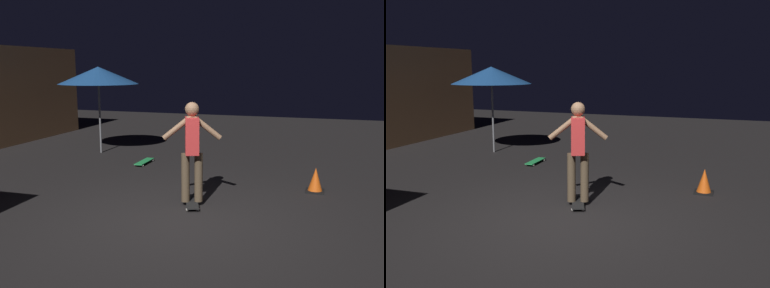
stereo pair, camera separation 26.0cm
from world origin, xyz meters
The scene contains 6 objects.
ground_plane centered at (0.00, 0.00, 0.00)m, with size 28.00×28.00×0.00m, color black.
patio_umbrella centered at (4.19, 3.75, 2.07)m, with size 2.10×2.10×2.30m.
skateboard_ridden centered at (0.74, 0.02, 0.06)m, with size 0.80×0.46×0.07m.
skateboard_spare centered at (3.32, 2.07, 0.06)m, with size 0.78×0.23×0.07m.
skater centered at (0.74, 0.02, 1.04)m, with size 0.43×0.95×1.67m.
traffic_cone centered at (2.19, -1.92, 0.21)m, with size 0.34×0.34×0.46m.
Camera 2 is at (-5.73, -2.39, 2.31)m, focal length 39.90 mm.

